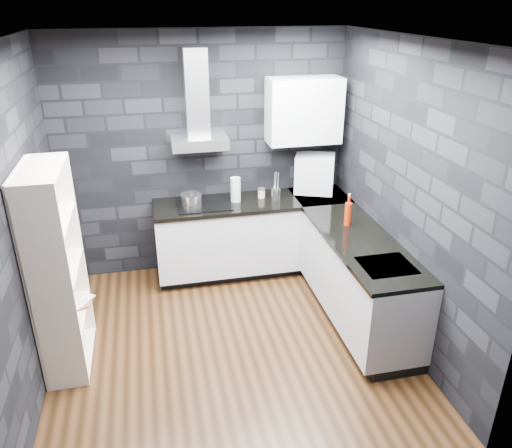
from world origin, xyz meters
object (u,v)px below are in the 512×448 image
object	(u,v)px
red_bottle	(348,214)
bookshelf	(57,271)
storage_jar	(261,194)
pot	(191,201)
appliance_garage	(314,173)
glass_vase	(236,190)
utensil_crock	(276,194)
fruit_bowl	(55,272)

from	to	relation	value
red_bottle	bookshelf	distance (m)	2.73
storage_jar	red_bottle	world-z (taller)	red_bottle
pot	storage_jar	distance (m)	0.81
storage_jar	bookshelf	size ratio (longest dim) A/B	0.05
appliance_garage	bookshelf	world-z (taller)	bookshelf
appliance_garage	red_bottle	xyz separation A→B (m)	(0.03, -0.96, -0.11)
glass_vase	utensil_crock	size ratio (longest dim) A/B	2.10
glass_vase	bookshelf	world-z (taller)	bookshelf
glass_vase	fruit_bowl	distance (m)	2.17
appliance_garage	bookshelf	distance (m)	2.99
glass_vase	fruit_bowl	world-z (taller)	glass_vase
red_bottle	glass_vase	bearing A→B (deg)	138.23
utensil_crock	storage_jar	bearing A→B (deg)	153.39
utensil_crock	red_bottle	distance (m)	0.99
utensil_crock	bookshelf	distance (m)	2.48
bookshelf	pot	bearing A→B (deg)	52.15
pot	red_bottle	xyz separation A→B (m)	(1.47, -0.79, 0.04)
glass_vase	utensil_crock	xyz separation A→B (m)	(0.45, -0.03, -0.07)
storage_jar	appliance_garage	world-z (taller)	appliance_garage
glass_vase	appliance_garage	bearing A→B (deg)	5.80
storage_jar	bookshelf	bearing A→B (deg)	-148.24
utensil_crock	red_bottle	xyz separation A→B (m)	(0.52, -0.84, 0.05)
pot	appliance_garage	xyz separation A→B (m)	(1.44, 0.18, 0.15)
appliance_garage	pot	bearing A→B (deg)	-151.30
red_bottle	bookshelf	world-z (taller)	bookshelf
fruit_bowl	utensil_crock	bearing A→B (deg)	30.09
glass_vase	fruit_bowl	bearing A→B (deg)	-143.15
pot	storage_jar	size ratio (longest dim) A/B	2.27
pot	red_bottle	distance (m)	1.67
appliance_garage	red_bottle	bearing A→B (deg)	-66.55
red_bottle	utensil_crock	bearing A→B (deg)	121.92
glass_vase	bookshelf	size ratio (longest dim) A/B	0.15
red_bottle	fruit_bowl	distance (m)	2.74
pot	bookshelf	size ratio (longest dim) A/B	0.12
glass_vase	appliance_garage	distance (m)	0.95
glass_vase	red_bottle	xyz separation A→B (m)	(0.97, -0.87, -0.02)
utensil_crock	bookshelf	world-z (taller)	bookshelf
appliance_garage	red_bottle	distance (m)	0.97
utensil_crock	red_bottle	bearing A→B (deg)	-58.08
glass_vase	bookshelf	xyz separation A→B (m)	(-1.73, -1.22, -0.14)
pot	fruit_bowl	bearing A→B (deg)	-135.39
utensil_crock	fruit_bowl	size ratio (longest dim) A/B	0.67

